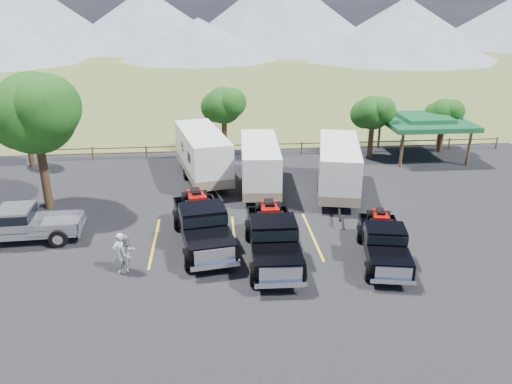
{
  "coord_description": "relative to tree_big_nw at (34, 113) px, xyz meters",
  "views": [
    {
      "loc": [
        -2.96,
        -18.67,
        11.36
      ],
      "look_at": [
        -0.69,
        6.43,
        1.6
      ],
      "focal_mm": 35.0,
      "sensor_mm": 36.0,
      "label": 1
    }
  ],
  "objects": [
    {
      "name": "tree_north",
      "position": [
        10.52,
        9.99,
        -1.76
      ],
      "size": [
        3.46,
        3.24,
        5.25
      ],
      "color": "#322213",
      "rests_on": "ground"
    },
    {
      "name": "tree_big_nw",
      "position": [
        0.0,
        0.0,
        0.0
      ],
      "size": [
        5.54,
        5.18,
        7.84
      ],
      "color": "#322213",
      "rests_on": "ground"
    },
    {
      "name": "person_b",
      "position": [
        5.7,
        -7.82,
        -4.67
      ],
      "size": [
        1.06,
        1.09,
        1.76
      ],
      "primitive_type": "imported",
      "rotation": [
        0.0,
        0.0,
        0.88
      ],
      "color": "slate",
      "rests_on": "asphalt_lot"
    },
    {
      "name": "tree_ne_a",
      "position": [
        21.52,
        7.99,
        -2.11
      ],
      "size": [
        3.11,
        2.92,
        4.76
      ],
      "color": "#322213",
      "rests_on": "ground"
    },
    {
      "name": "person_a",
      "position": [
        5.45,
        -7.89,
        -4.59
      ],
      "size": [
        0.84,
        0.74,
        1.93
      ],
      "primitive_type": "imported",
      "rotation": [
        0.0,
        0.0,
        3.64
      ],
      "color": "#BABABA",
      "rests_on": "asphalt_lot"
    },
    {
      "name": "rig_left",
      "position": [
        8.96,
        -5.34,
        -4.45
      ],
      "size": [
        3.3,
        7.13,
        2.29
      ],
      "rotation": [
        0.0,
        0.0,
        0.17
      ],
      "color": "black",
      "rests_on": "asphalt_lot"
    },
    {
      "name": "mountain_range",
      "position": [
        4.92,
        96.95,
        2.28
      ],
      "size": [
        209.0,
        71.0,
        20.0
      ],
      "color": "slate",
      "rests_on": "ground"
    },
    {
      "name": "stall_lines",
      "position": [
        12.55,
        -5.03,
        -5.55
      ],
      "size": [
        12.12,
        5.5,
        0.01
      ],
      "color": "gold",
      "rests_on": "asphalt_lot"
    },
    {
      "name": "ground",
      "position": [
        12.55,
        -9.03,
        -5.6
      ],
      "size": [
        320.0,
        320.0,
        0.0
      ],
      "primitive_type": "plane",
      "color": "#495825",
      "rests_on": "ground"
    },
    {
      "name": "tree_nw_small",
      "position": [
        -3.48,
        7.99,
        -2.81
      ],
      "size": [
        2.59,
        2.43,
        3.85
      ],
      "color": "#322213",
      "rests_on": "ground"
    },
    {
      "name": "asphalt_lot",
      "position": [
        12.55,
        -6.03,
        -5.58
      ],
      "size": [
        44.0,
        34.0,
        0.04
      ],
      "primitive_type": "cube",
      "color": "black",
      "rests_on": "ground"
    },
    {
      "name": "pickup_silver",
      "position": [
        0.0,
        -4.3,
        -4.61
      ],
      "size": [
        6.15,
        2.4,
        1.82
      ],
      "rotation": [
        0.0,
        0.0,
        -1.52
      ],
      "color": "gray",
      "rests_on": "asphalt_lot"
    },
    {
      "name": "trailer_left",
      "position": [
        8.91,
        4.18,
        -3.85
      ],
      "size": [
        3.95,
        9.42,
        3.26
      ],
      "rotation": [
        0.0,
        0.0,
        0.21
      ],
      "color": "white",
      "rests_on": "asphalt_lot"
    },
    {
      "name": "tree_ne_b",
      "position": [
        27.52,
        8.99,
        -2.47
      ],
      "size": [
        2.77,
        2.59,
        4.27
      ],
      "color": "#322213",
      "rests_on": "ground"
    },
    {
      "name": "rig_center",
      "position": [
        12.23,
        -7.1,
        -4.47
      ],
      "size": [
        2.5,
        6.78,
        2.25
      ],
      "rotation": [
        0.0,
        0.0,
        -0.02
      ],
      "color": "black",
      "rests_on": "asphalt_lot"
    },
    {
      "name": "rig_right",
      "position": [
        17.32,
        -7.68,
        -4.63
      ],
      "size": [
        2.86,
        5.99,
        1.92
      ],
      "rotation": [
        0.0,
        0.0,
        -0.19
      ],
      "color": "black",
      "rests_on": "asphalt_lot"
    },
    {
      "name": "pavilion",
      "position": [
        25.55,
        7.97,
        -2.81
      ],
      "size": [
        6.2,
        6.2,
        3.22
      ],
      "color": "brown",
      "rests_on": "ground"
    },
    {
      "name": "trailer_center",
      "position": [
        12.51,
        1.95,
        -3.97
      ],
      "size": [
        2.63,
        8.75,
        3.03
      ],
      "rotation": [
        0.0,
        0.0,
        -0.05
      ],
      "color": "white",
      "rests_on": "asphalt_lot"
    },
    {
      "name": "trailer_right",
      "position": [
        17.27,
        0.85,
        -3.91
      ],
      "size": [
        3.84,
        9.07,
        3.14
      ],
      "rotation": [
        0.0,
        0.0,
        -0.21
      ],
      "color": "white",
      "rests_on": "asphalt_lot"
    },
    {
      "name": "rail_fence",
      "position": [
        14.55,
        9.47,
        -4.99
      ],
      "size": [
        36.12,
        0.12,
        1.0
      ],
      "color": "brown",
      "rests_on": "ground"
    }
  ]
}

